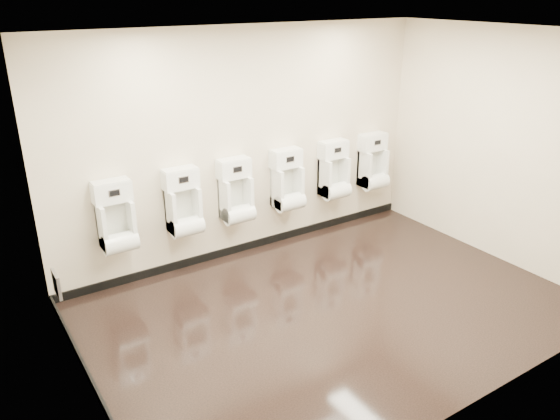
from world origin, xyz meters
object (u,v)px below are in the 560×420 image
(urinal_4, at_px, (334,174))
(urinal_5, at_px, (373,166))
(access_panel, at_px, (57,284))
(urinal_0, at_px, (116,222))
(urinal_1, at_px, (184,207))
(urinal_3, at_px, (288,184))
(urinal_2, at_px, (236,196))

(urinal_4, relative_size, urinal_5, 1.00)
(access_panel, height_order, urinal_0, urinal_0)
(access_panel, bearing_deg, urinal_4, 6.30)
(urinal_0, relative_size, urinal_5, 1.00)
(access_panel, distance_m, urinal_5, 4.47)
(urinal_5, bearing_deg, access_panel, -174.69)
(urinal_4, bearing_deg, urinal_0, 180.00)
(access_panel, distance_m, urinal_1, 1.63)
(urinal_1, relative_size, urinal_3, 1.00)
(urinal_0, relative_size, urinal_3, 1.00)
(urinal_3, bearing_deg, urinal_5, 0.00)
(urinal_0, relative_size, urinal_1, 1.00)
(urinal_1, relative_size, urinal_5, 1.00)
(access_panel, height_order, urinal_1, urinal_1)
(urinal_0, xyz_separation_m, urinal_5, (3.68, 0.00, 0.00))
(urinal_1, xyz_separation_m, urinal_3, (1.44, 0.00, 0.00))
(urinal_0, xyz_separation_m, urinal_4, (2.98, 0.00, 0.00))
(urinal_1, height_order, urinal_3, same)
(urinal_5, bearing_deg, urinal_2, 180.00)
(access_panel, xyz_separation_m, urinal_2, (2.23, 0.41, 0.33))
(urinal_2, height_order, urinal_4, same)
(urinal_2, bearing_deg, urinal_3, 0.00)
(urinal_0, bearing_deg, urinal_3, 0.00)
(urinal_2, relative_size, urinal_5, 1.00)
(urinal_3, relative_size, urinal_5, 1.00)
(access_panel, bearing_deg, urinal_2, 10.50)
(urinal_1, bearing_deg, urinal_4, 0.00)
(urinal_5, bearing_deg, urinal_4, 180.00)
(urinal_1, bearing_deg, urinal_2, 0.00)
(urinal_3, bearing_deg, access_panel, -172.11)
(urinal_4, distance_m, urinal_5, 0.70)
(access_panel, relative_size, urinal_2, 0.32)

